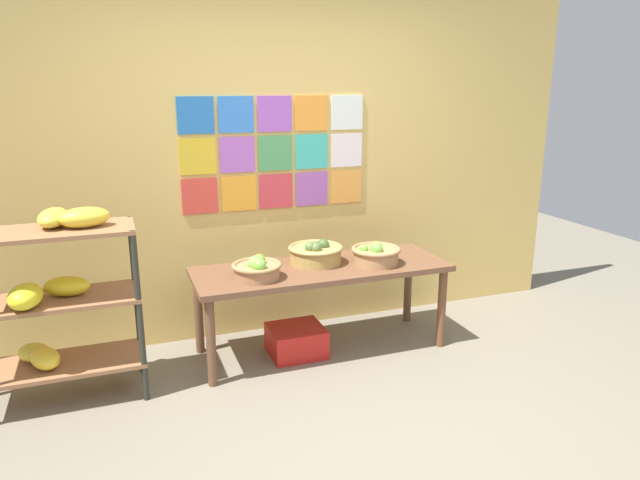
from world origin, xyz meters
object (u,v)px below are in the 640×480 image
at_px(banana_shelf_unit, 56,293).
at_px(produce_crate_under_table, 296,341).
at_px(fruit_basket_right, 257,269).
at_px(fruit_basket_back_right, 316,253).
at_px(display_table, 322,276).
at_px(fruit_basket_back_left, 376,254).

height_order(banana_shelf_unit, produce_crate_under_table, banana_shelf_unit).
bearing_deg(produce_crate_under_table, banana_shelf_unit, -176.60).
xyz_separation_m(fruit_basket_right, fruit_basket_back_right, (0.47, 0.18, 0.01)).
bearing_deg(produce_crate_under_table, fruit_basket_right, -164.84).
distance_m(display_table, fruit_basket_right, 0.51).
xyz_separation_m(banana_shelf_unit, produce_crate_under_table, (1.48, 0.09, -0.58)).
height_order(fruit_basket_back_left, produce_crate_under_table, fruit_basket_back_left).
distance_m(fruit_basket_back_right, produce_crate_under_table, 0.63).
xyz_separation_m(banana_shelf_unit, fruit_basket_back_left, (2.06, 0.03, 0.02)).
bearing_deg(banana_shelf_unit, fruit_basket_back_right, 6.45).
distance_m(fruit_basket_right, fruit_basket_back_right, 0.50).
height_order(banana_shelf_unit, fruit_basket_back_right, banana_shelf_unit).
xyz_separation_m(fruit_basket_back_right, produce_crate_under_table, (-0.18, -0.10, -0.60)).
relative_size(fruit_basket_back_left, fruit_basket_back_right, 0.90).
bearing_deg(fruit_basket_back_right, fruit_basket_right, -159.26).
height_order(fruit_basket_right, fruit_basket_back_right, fruit_basket_back_right).
bearing_deg(fruit_basket_back_left, banana_shelf_unit, -179.18).
xyz_separation_m(banana_shelf_unit, display_table, (1.68, 0.10, -0.12)).
bearing_deg(fruit_basket_back_left, fruit_basket_back_right, 157.86).
bearing_deg(display_table, banana_shelf_unit, -176.49).
bearing_deg(display_table, fruit_basket_back_left, -11.04).
distance_m(banana_shelf_unit, display_table, 1.69).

